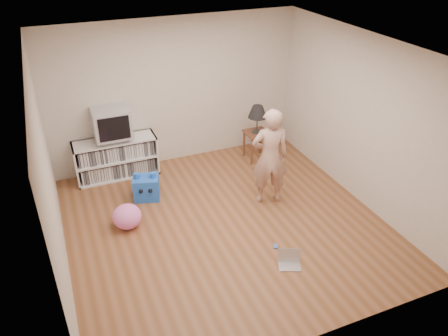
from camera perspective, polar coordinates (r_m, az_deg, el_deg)
name	(u,v)px	position (r m, az deg, el deg)	size (l,w,h in m)	color
ground	(225,224)	(6.58, 0.11, -7.28)	(4.50, 4.50, 0.00)	brown
walls	(225,146)	(5.88, 0.12, 2.85)	(4.52, 4.52, 2.60)	beige
ceiling	(225,50)	(5.41, 0.14, 15.19)	(4.50, 4.50, 0.01)	white
media_unit	(116,158)	(7.81, -13.90, 1.32)	(1.40, 0.45, 0.70)	white
dvd_deck	(114,138)	(7.62, -14.23, 3.81)	(0.45, 0.35, 0.07)	gray
crt_tv	(111,123)	(7.50, -14.49, 5.75)	(0.60, 0.53, 0.50)	#B1B1B7
side_table	(256,139)	(8.11, 4.26, 3.84)	(0.42, 0.42, 0.55)	brown
table_lamp	(258,112)	(7.90, 4.40, 7.27)	(0.34, 0.34, 0.52)	#333333
person	(270,157)	(6.71, 6.00, 1.43)	(0.58, 0.38, 1.58)	tan
laptop	(289,261)	(5.93, 8.55, -11.88)	(0.36, 0.33, 0.20)	silver
playing_cards	(276,246)	(6.20, 6.75, -10.12)	(0.07, 0.09, 0.02)	#4870C0
plush_blue	(146,187)	(7.14, -10.11, -2.51)	(0.48, 0.42, 0.47)	blue
plush_pink	(127,217)	(6.57, -12.54, -6.21)	(0.42, 0.42, 0.36)	#FF75D3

